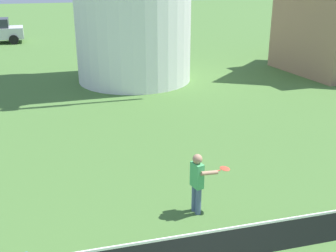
% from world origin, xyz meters
% --- Properties ---
extents(tennis_net, '(4.97, 0.06, 1.10)m').
position_xyz_m(tennis_net, '(0.04, 2.03, 0.68)').
color(tennis_net, blue).
rests_on(tennis_net, ground_plane).
extents(player_far, '(0.80, 0.42, 1.27)m').
position_xyz_m(player_far, '(0.64, 4.02, 0.72)').
color(player_far, slate).
rests_on(player_far, ground_plane).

